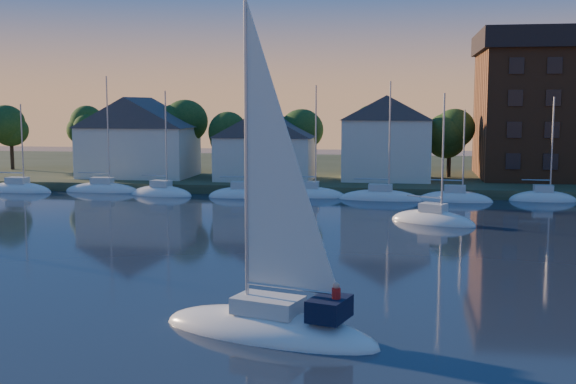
% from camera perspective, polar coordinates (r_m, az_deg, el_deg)
% --- Properties ---
extents(ground, '(260.00, 260.00, 0.00)m').
position_cam_1_polar(ground, '(29.59, -11.49, -12.60)').
color(ground, black).
rests_on(ground, ground).
extents(shoreline_land, '(160.00, 50.00, 2.00)m').
position_cam_1_polar(shoreline_land, '(102.01, 3.50, 1.43)').
color(shoreline_land, '#333E24').
rests_on(shoreline_land, ground).
extents(wooden_dock, '(120.00, 3.00, 1.00)m').
position_cam_1_polar(wooden_dock, '(79.30, 1.84, -0.15)').
color(wooden_dock, brown).
rests_on(wooden_dock, ground).
extents(clubhouse_west, '(13.65, 9.45, 9.64)m').
position_cam_1_polar(clubhouse_west, '(90.02, -11.70, 4.35)').
color(clubhouse_west, white).
rests_on(clubhouse_west, shoreline_land).
extents(clubhouse_centre, '(11.55, 8.40, 8.08)m').
position_cam_1_polar(clubhouse_centre, '(84.70, -1.74, 3.79)').
color(clubhouse_centre, white).
rests_on(clubhouse_centre, shoreline_land).
extents(clubhouse_east, '(10.50, 8.40, 9.80)m').
position_cam_1_polar(clubhouse_east, '(85.15, 7.83, 4.33)').
color(clubhouse_east, white).
rests_on(clubhouse_east, shoreline_land).
extents(tree_line, '(93.40, 5.40, 8.90)m').
position_cam_1_polar(tree_line, '(89.44, 4.05, 5.25)').
color(tree_line, '#332517').
rests_on(tree_line, shoreline_land).
extents(moored_fleet, '(79.50, 2.40, 12.05)m').
position_cam_1_polar(moored_fleet, '(76.96, -1.39, -0.30)').
color(moored_fleet, white).
rests_on(moored_fleet, ground).
extents(hero_sailboat, '(10.64, 6.03, 15.56)m').
position_cam_1_polar(hero_sailboat, '(31.34, -1.33, -10.11)').
color(hero_sailboat, white).
rests_on(hero_sailboat, ground).
extents(drifting_sailboat_right, '(7.82, 5.56, 11.82)m').
position_cam_1_polar(drifting_sailboat_right, '(61.14, 11.37, -2.33)').
color(drifting_sailboat_right, white).
rests_on(drifting_sailboat_right, ground).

